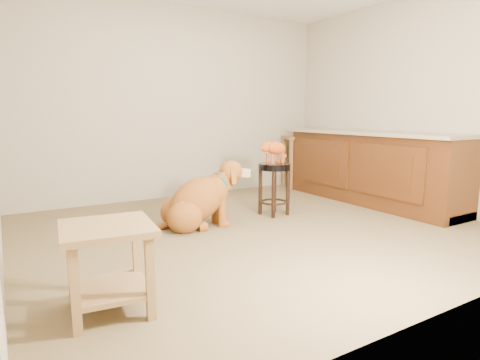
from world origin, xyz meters
TOP-DOWN VIEW (x-y plane):
  - floor at (0.00, 0.00)m, footprint 4.50×4.00m
  - room_shell at (0.00, 0.00)m, footprint 4.54×4.04m
  - cabinet_run at (1.94, 0.30)m, footprint 0.70×2.56m
  - padded_stool at (0.48, 0.41)m, footprint 0.37×0.37m
  - wood_stool at (1.85, 1.67)m, footprint 0.56×0.56m
  - side_table at (-1.71, -0.97)m, footprint 0.56×0.56m
  - golden_retriever at (-0.49, 0.40)m, footprint 1.14×0.60m
  - tabby_kitten at (0.47, 0.41)m, footprint 0.48×0.22m

SIDE VIEW (x-z plane):
  - floor at x=0.00m, z-range -0.01..0.01m
  - golden_retriever at x=-0.49m, z-range -0.09..0.63m
  - side_table at x=-1.71m, z-range 0.08..0.61m
  - wood_stool at x=1.85m, z-range 0.02..0.83m
  - padded_stool at x=0.48m, z-range 0.13..0.73m
  - cabinet_run at x=1.94m, z-range -0.03..0.91m
  - tabby_kitten at x=0.47m, z-range 0.61..0.92m
  - room_shell at x=0.00m, z-range 0.37..2.99m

